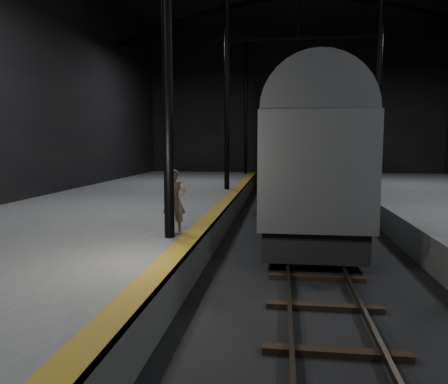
# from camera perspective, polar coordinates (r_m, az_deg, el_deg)

# --- Properties ---
(ground) EXTENTS (44.00, 44.00, 0.00)m
(ground) POSITION_cam_1_polar(r_m,az_deg,el_deg) (15.35, 10.85, -6.69)
(ground) COLOR black
(ground) RESTS_ON ground
(platform_left) EXTENTS (9.00, 43.80, 1.00)m
(platform_left) POSITION_cam_1_polar(r_m,az_deg,el_deg) (16.58, -16.03, -4.08)
(platform_left) COLOR #51514F
(platform_left) RESTS_ON ground
(tactile_strip) EXTENTS (0.50, 43.80, 0.01)m
(tactile_strip) POSITION_cam_1_polar(r_m,az_deg,el_deg) (15.30, -1.32, -2.77)
(tactile_strip) COLOR #836017
(tactile_strip) RESTS_ON platform_left
(track) EXTENTS (2.40, 43.00, 0.24)m
(track) POSITION_cam_1_polar(r_m,az_deg,el_deg) (15.33, 10.86, -6.44)
(track) COLOR #3F3328
(track) RESTS_ON ground
(train) EXTENTS (3.18, 21.24, 5.68)m
(train) POSITION_cam_1_polar(r_m,az_deg,el_deg) (21.82, 10.00, 5.59)
(train) COLOR #A1A4A9
(train) RESTS_ON ground
(woman) EXTENTS (0.71, 0.53, 1.75)m
(woman) POSITION_cam_1_polar(r_m,az_deg,el_deg) (11.94, -6.52, -1.21)
(woman) COLOR #916D59
(woman) RESTS_ON platform_left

